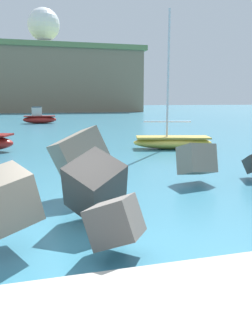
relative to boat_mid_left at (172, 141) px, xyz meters
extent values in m
plane|color=teal|center=(-7.33, -12.50, -0.46)|extent=(400.00, 400.00, 0.00)
cube|color=#3D3A38|center=(-6.87, -11.52, 0.46)|extent=(1.60, 1.85, 1.77)
cube|color=gray|center=(-2.70, -8.43, 0.38)|extent=(1.23, 1.33, 1.29)
cube|color=#605B56|center=(-6.84, -13.37, 0.23)|extent=(1.31, 1.33, 1.06)
cube|color=gray|center=(-8.80, -12.58, 0.61)|extent=(1.49, 1.54, 1.22)
cube|color=gray|center=(-6.91, -9.11, 0.89)|extent=(1.84, 1.54, 1.64)
ellipsoid|color=#EAC64C|center=(0.01, 0.00, -0.10)|extent=(5.01, 2.85, 0.73)
cube|color=#AF9539|center=(0.01, 0.00, 0.22)|extent=(4.61, 2.62, 0.10)
cylinder|color=silver|center=(-0.34, 0.09, 3.88)|extent=(0.12, 0.12, 7.23)
cylinder|color=silver|center=(-0.34, 0.09, 1.16)|extent=(2.76, 0.82, 0.08)
ellipsoid|color=maroon|center=(-6.99, 26.11, 0.01)|extent=(4.21, 1.74, 0.95)
cube|color=maroon|center=(-6.99, 26.11, 0.45)|extent=(3.87, 1.60, 0.10)
cube|color=#B7B2A8|center=(-7.30, 26.12, 1.02)|extent=(1.28, 1.00, 1.05)
cube|color=#334C5B|center=(-7.30, 26.12, 1.60)|extent=(1.15, 0.90, 0.12)
cylinder|color=silver|center=(-3.09, 84.03, 17.10)|extent=(5.47, 5.47, 2.85)
sphere|color=white|center=(-3.09, 84.03, 22.95)|extent=(8.85, 8.85, 8.85)
camera|label=1|loc=(-8.26, -19.20, 2.40)|focal=36.87mm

